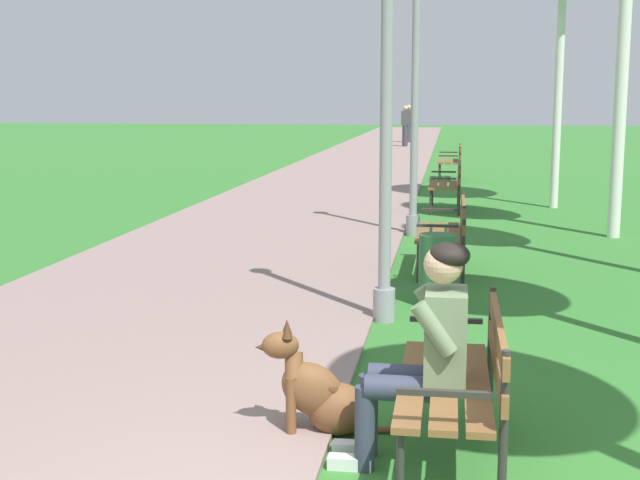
{
  "coord_description": "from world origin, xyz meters",
  "views": [
    {
      "loc": [
        0.37,
        -3.54,
        2.0
      ],
      "look_at": [
        -0.62,
        3.15,
        0.9
      ],
      "focal_mm": 49.39,
      "sensor_mm": 36.0,
      "label": 1
    }
  ],
  "objects_px": {
    "dog_brown": "(320,393)",
    "lamp_post_mid": "(415,86)",
    "litter_bin": "(437,270)",
    "pedestrian_further_distant": "(409,124)",
    "person_seated_on_near_bench": "(425,346)",
    "park_bench_near": "(463,373)",
    "park_bench_furthest": "(452,159)",
    "park_bench_mid": "(447,227)",
    "pedestrian_distant": "(405,126)",
    "park_bench_far": "(449,182)",
    "lamp_post_near": "(387,94)"
  },
  "relations": [
    {
      "from": "park_bench_mid",
      "to": "person_seated_on_near_bench",
      "type": "height_order",
      "value": "person_seated_on_near_bench"
    },
    {
      "from": "park_bench_near",
      "to": "person_seated_on_near_bench",
      "type": "height_order",
      "value": "person_seated_on_near_bench"
    },
    {
      "from": "park_bench_far",
      "to": "pedestrian_further_distant",
      "type": "xyz_separation_m",
      "value": [
        -1.83,
        22.8,
        0.33
      ]
    },
    {
      "from": "park_bench_furthest",
      "to": "litter_bin",
      "type": "height_order",
      "value": "park_bench_furthest"
    },
    {
      "from": "park_bench_far",
      "to": "litter_bin",
      "type": "bearing_deg",
      "value": -90.6
    },
    {
      "from": "park_bench_mid",
      "to": "park_bench_far",
      "type": "relative_size",
      "value": 1.0
    },
    {
      "from": "park_bench_furthest",
      "to": "park_bench_mid",
      "type": "bearing_deg",
      "value": -90.3
    },
    {
      "from": "park_bench_furthest",
      "to": "dog_brown",
      "type": "distance_m",
      "value": 16.61
    },
    {
      "from": "park_bench_far",
      "to": "lamp_post_mid",
      "type": "bearing_deg",
      "value": -99.51
    },
    {
      "from": "lamp_post_near",
      "to": "park_bench_mid",
      "type": "bearing_deg",
      "value": 77.35
    },
    {
      "from": "park_bench_far",
      "to": "park_bench_furthest",
      "type": "bearing_deg",
      "value": 89.38
    },
    {
      "from": "pedestrian_further_distant",
      "to": "park_bench_near",
      "type": "bearing_deg",
      "value": -86.71
    },
    {
      "from": "dog_brown",
      "to": "litter_bin",
      "type": "relative_size",
      "value": 1.18
    },
    {
      "from": "lamp_post_near",
      "to": "pedestrian_distant",
      "type": "distance_m",
      "value": 27.71
    },
    {
      "from": "park_bench_far",
      "to": "lamp_post_mid",
      "type": "height_order",
      "value": "lamp_post_mid"
    },
    {
      "from": "park_bench_mid",
      "to": "lamp_post_mid",
      "type": "distance_m",
      "value": 3.11
    },
    {
      "from": "park_bench_near",
      "to": "park_bench_furthest",
      "type": "bearing_deg",
      "value": 90.2
    },
    {
      "from": "lamp_post_near",
      "to": "litter_bin",
      "type": "xyz_separation_m",
      "value": [
        0.46,
        0.66,
        -1.68
      ]
    },
    {
      "from": "person_seated_on_near_bench",
      "to": "dog_brown",
      "type": "xyz_separation_m",
      "value": [
        -0.62,
        0.36,
        -0.42
      ]
    },
    {
      "from": "park_bench_mid",
      "to": "park_bench_furthest",
      "type": "height_order",
      "value": "same"
    },
    {
      "from": "park_bench_furthest",
      "to": "lamp_post_near",
      "type": "height_order",
      "value": "lamp_post_near"
    },
    {
      "from": "lamp_post_near",
      "to": "lamp_post_mid",
      "type": "relative_size",
      "value": 0.94
    },
    {
      "from": "dog_brown",
      "to": "lamp_post_mid",
      "type": "distance_m",
      "value": 8.01
    },
    {
      "from": "park_bench_mid",
      "to": "park_bench_furthest",
      "type": "distance_m",
      "value": 11.41
    },
    {
      "from": "park_bench_far",
      "to": "person_seated_on_near_bench",
      "type": "xyz_separation_m",
      "value": [
        -0.09,
        -11.1,
        0.17
      ]
    },
    {
      "from": "litter_bin",
      "to": "park_bench_near",
      "type": "bearing_deg",
      "value": -86.93
    },
    {
      "from": "pedestrian_distant",
      "to": "litter_bin",
      "type": "bearing_deg",
      "value": -86.33
    },
    {
      "from": "park_bench_furthest",
      "to": "pedestrian_distant",
      "type": "relative_size",
      "value": 0.91
    },
    {
      "from": "pedestrian_distant",
      "to": "pedestrian_further_distant",
      "type": "bearing_deg",
      "value": 90.35
    },
    {
      "from": "person_seated_on_near_bench",
      "to": "park_bench_near",
      "type": "bearing_deg",
      "value": 21.62
    },
    {
      "from": "person_seated_on_near_bench",
      "to": "pedestrian_further_distant",
      "type": "xyz_separation_m",
      "value": [
        -1.74,
        33.9,
        0.16
      ]
    },
    {
      "from": "person_seated_on_near_bench",
      "to": "lamp_post_near",
      "type": "relative_size",
      "value": 0.32
    },
    {
      "from": "park_bench_furthest",
      "to": "lamp_post_mid",
      "type": "xyz_separation_m",
      "value": [
        -0.56,
        -8.82,
        1.64
      ]
    },
    {
      "from": "park_bench_near",
      "to": "dog_brown",
      "type": "distance_m",
      "value": 0.91
    },
    {
      "from": "pedestrian_further_distant",
      "to": "pedestrian_distant",
      "type": "bearing_deg",
      "value": -89.65
    },
    {
      "from": "litter_bin",
      "to": "pedestrian_further_distant",
      "type": "xyz_separation_m",
      "value": [
        -1.75,
        30.12,
        0.49
      ]
    },
    {
      "from": "litter_bin",
      "to": "pedestrian_distant",
      "type": "bearing_deg",
      "value": 93.67
    },
    {
      "from": "park_bench_mid",
      "to": "litter_bin",
      "type": "xyz_separation_m",
      "value": [
        -0.08,
        -1.75,
        -0.16
      ]
    },
    {
      "from": "person_seated_on_near_bench",
      "to": "dog_brown",
      "type": "relative_size",
      "value": 1.51
    },
    {
      "from": "person_seated_on_near_bench",
      "to": "pedestrian_further_distant",
      "type": "distance_m",
      "value": 33.95
    },
    {
      "from": "park_bench_near",
      "to": "litter_bin",
      "type": "height_order",
      "value": "park_bench_near"
    },
    {
      "from": "dog_brown",
      "to": "pedestrian_further_distant",
      "type": "xyz_separation_m",
      "value": [
        -1.12,
        33.55,
        0.58
      ]
    },
    {
      "from": "park_bench_furthest",
      "to": "lamp_post_near",
      "type": "xyz_separation_m",
      "value": [
        -0.6,
        -13.82,
        1.52
      ]
    },
    {
      "from": "park_bench_near",
      "to": "pedestrian_further_distant",
      "type": "bearing_deg",
      "value": 93.29
    },
    {
      "from": "park_bench_far",
      "to": "pedestrian_further_distant",
      "type": "bearing_deg",
      "value": 94.58
    },
    {
      "from": "dog_brown",
      "to": "person_seated_on_near_bench",
      "type": "bearing_deg",
      "value": -29.78
    },
    {
      "from": "park_bench_far",
      "to": "person_seated_on_near_bench",
      "type": "bearing_deg",
      "value": -90.44
    },
    {
      "from": "park_bench_near",
      "to": "pedestrian_distant",
      "type": "bearing_deg",
      "value": 93.59
    },
    {
      "from": "pedestrian_further_distant",
      "to": "park_bench_mid",
      "type": "bearing_deg",
      "value": -86.31
    },
    {
      "from": "park_bench_mid",
      "to": "pedestrian_distant",
      "type": "relative_size",
      "value": 0.91
    }
  ]
}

